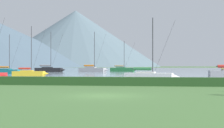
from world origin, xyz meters
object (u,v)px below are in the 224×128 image
at_px(sailboat_slip_7, 49,69).
at_px(sailboat_slip_2, 29,73).
at_px(sailboat_slip_4, 123,69).
at_px(sailboat_slip_9, 149,76).
at_px(sailboat_slip_0, 93,69).
at_px(sailboat_slip_6, 8,71).

bearing_deg(sailboat_slip_7, sailboat_slip_2, -79.30).
height_order(sailboat_slip_2, sailboat_slip_4, sailboat_slip_4).
height_order(sailboat_slip_7, sailboat_slip_9, sailboat_slip_7).
xyz_separation_m(sailboat_slip_0, sailboat_slip_6, (-15.80, -23.32, -0.14)).
relative_size(sailboat_slip_2, sailboat_slip_4, 0.96).
distance_m(sailboat_slip_0, sailboat_slip_9, 55.48).
xyz_separation_m(sailboat_slip_4, sailboat_slip_9, (9.95, -61.16, -0.11)).
distance_m(sailboat_slip_6, sailboat_slip_7, 22.44).
xyz_separation_m(sailboat_slip_0, sailboat_slip_2, (-4.82, -37.45, -0.19)).
relative_size(sailboat_slip_6, sailboat_slip_9, 1.11).
distance_m(sailboat_slip_0, sailboat_slip_6, 28.17).
xyz_separation_m(sailboat_slip_4, sailboat_slip_7, (-21.27, -9.73, 0.05)).
bearing_deg(sailboat_slip_2, sailboat_slip_6, 123.15).
height_order(sailboat_slip_0, sailboat_slip_9, sailboat_slip_0).
distance_m(sailboat_slip_0, sailboat_slip_2, 37.76).
distance_m(sailboat_slip_0, sailboat_slip_4, 11.86).
distance_m(sailboat_slip_2, sailboat_slip_7, 37.36).
distance_m(sailboat_slip_4, sailboat_slip_9, 61.96).
relative_size(sailboat_slip_2, sailboat_slip_7, 0.78).
xyz_separation_m(sailboat_slip_0, sailboat_slip_7, (-13.19, -1.04, 0.00)).
bearing_deg(sailboat_slip_4, sailboat_slip_7, -148.89).
bearing_deg(sailboat_slip_4, sailboat_slip_9, -74.24).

